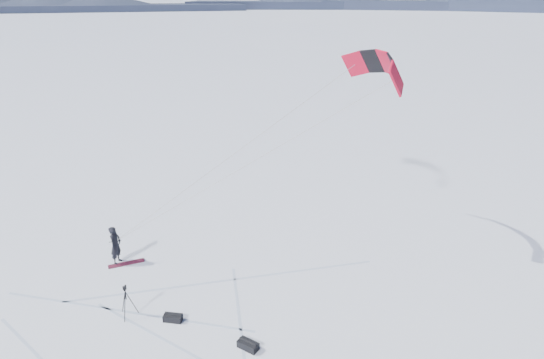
{
  "coord_description": "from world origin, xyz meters",
  "views": [
    {
      "loc": [
        5.0,
        -14.26,
        12.01
      ],
      "look_at": [
        5.92,
        5.88,
        3.62
      ],
      "focal_mm": 30.0,
      "sensor_mm": 36.0,
      "label": 1
    }
  ],
  "objects_px": {
    "gear_bag_a": "(173,318)",
    "snowboard": "(126,263)",
    "snowkiter": "(118,262)",
    "gear_bag_b": "(248,345)",
    "tripod": "(126,297)"
  },
  "relations": [
    {
      "from": "gear_bag_a",
      "to": "snowboard",
      "type": "bearing_deg",
      "value": 135.54
    },
    {
      "from": "snowkiter",
      "to": "gear_bag_b",
      "type": "height_order",
      "value": "snowkiter"
    },
    {
      "from": "snowkiter",
      "to": "tripod",
      "type": "relative_size",
      "value": 1.37
    },
    {
      "from": "tripod",
      "to": "gear_bag_a",
      "type": "distance_m",
      "value": 2.02
    },
    {
      "from": "tripod",
      "to": "gear_bag_b",
      "type": "bearing_deg",
      "value": -44.1
    },
    {
      "from": "snowkiter",
      "to": "tripod",
      "type": "xyz_separation_m",
      "value": [
        1.44,
        -3.9,
        0.9
      ]
    },
    {
      "from": "tripod",
      "to": "snowkiter",
      "type": "bearing_deg",
      "value": 89.2
    },
    {
      "from": "snowboard",
      "to": "tripod",
      "type": "relative_size",
      "value": 1.19
    },
    {
      "from": "gear_bag_a",
      "to": "gear_bag_b",
      "type": "xyz_separation_m",
      "value": [
        2.96,
        -1.63,
        0.01
      ]
    },
    {
      "from": "snowkiter",
      "to": "snowboard",
      "type": "bearing_deg",
      "value": -94.69
    },
    {
      "from": "gear_bag_a",
      "to": "gear_bag_b",
      "type": "bearing_deg",
      "value": -17.66
    },
    {
      "from": "snowboard",
      "to": "tripod",
      "type": "height_order",
      "value": "tripod"
    },
    {
      "from": "snowboard",
      "to": "snowkiter",
      "type": "bearing_deg",
      "value": 142.47
    },
    {
      "from": "snowkiter",
      "to": "snowboard",
      "type": "height_order",
      "value": "snowkiter"
    },
    {
      "from": "snowboard",
      "to": "gear_bag_a",
      "type": "xyz_separation_m",
      "value": [
        2.85,
        -4.17,
        0.12
      ]
    }
  ]
}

